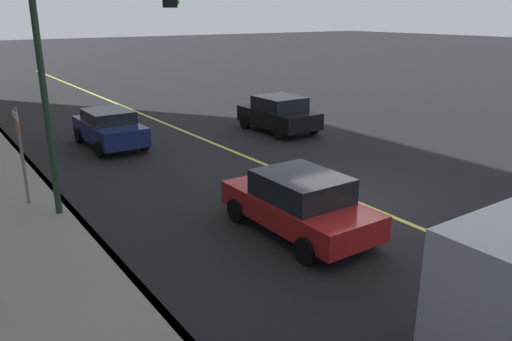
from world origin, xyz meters
The scene contains 9 objects.
ground centered at (0.00, 0.00, 0.00)m, with size 200.00×200.00×0.00m, color black.
sidewalk_slab centered at (0.00, 8.46, 0.07)m, with size 80.00×3.49×0.15m, color gray.
curb_edge centered at (0.00, 6.80, 0.07)m, with size 80.00×0.16×0.15m, color slate.
lane_stripe_center centered at (0.00, 0.00, 0.01)m, with size 80.00×0.16×0.01m, color #D8CC4C.
car_navy centered at (9.64, 3.57, 0.76)m, with size 4.04×1.92×1.45m.
car_black centered at (7.92, -3.48, 0.81)m, with size 3.85×2.09×1.57m.
car_red centered at (-0.87, 2.58, 0.76)m, with size 4.12×1.98×1.48m.
traffic_light_mast centered at (3.30, 5.80, 4.33)m, with size 0.28×3.75×6.39m.
street_sign_post centered at (4.48, 7.62, 1.62)m, with size 0.60×0.08×2.75m.
Camera 1 is at (-9.36, 9.71, 5.06)m, focal length 34.91 mm.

